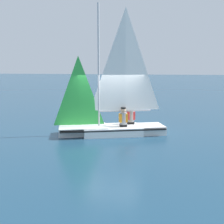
% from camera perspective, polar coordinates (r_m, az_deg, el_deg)
% --- Properties ---
extents(ground_plane, '(260.00, 260.00, 0.00)m').
position_cam_1_polar(ground_plane, '(11.93, -0.00, -4.53)').
color(ground_plane, navy).
extents(sailboat_main, '(4.49, 3.16, 5.33)m').
position_cam_1_polar(sailboat_main, '(11.78, 0.13, -0.81)').
color(sailboat_main, white).
rests_on(sailboat_main, ground_plane).
extents(sailor_helm, '(0.42, 0.40, 1.16)m').
position_cam_1_polar(sailor_helm, '(11.70, 2.30, -1.65)').
color(sailor_helm, black).
rests_on(sailor_helm, ground_plane).
extents(sailor_crew, '(0.42, 0.40, 1.16)m').
position_cam_1_polar(sailor_crew, '(12.29, 3.83, -1.21)').
color(sailor_crew, black).
rests_on(sailor_crew, ground_plane).
extents(buoy_marker, '(0.49, 0.49, 1.08)m').
position_cam_1_polar(buoy_marker, '(19.25, -5.97, 1.05)').
color(buoy_marker, orange).
rests_on(buoy_marker, ground_plane).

